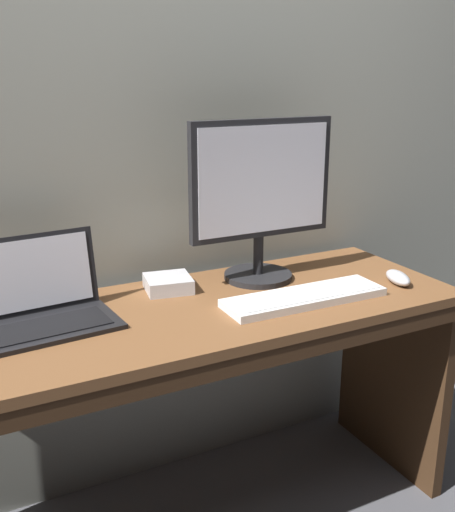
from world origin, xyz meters
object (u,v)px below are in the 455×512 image
at_px(wired_keyboard, 304,297).
at_px(computer_mouse, 398,278).
at_px(external_monitor, 261,195).
at_px(laptop_black, 44,307).
at_px(external_drive_box, 169,283).

bearing_deg(wired_keyboard, computer_mouse, -1.44).
bearing_deg(external_monitor, wired_keyboard, -84.74).
xyz_separation_m(wired_keyboard, computer_mouse, (0.35, -0.01, 0.01)).
distance_m(laptop_black, computer_mouse, 1.09).
bearing_deg(computer_mouse, wired_keyboard, -166.16).
relative_size(laptop_black, computer_mouse, 3.01).
relative_size(wired_keyboard, computer_mouse, 4.06).
height_order(external_monitor, computer_mouse, external_monitor).
distance_m(laptop_black, external_monitor, 0.74).
distance_m(external_monitor, computer_mouse, 0.51).
distance_m(external_monitor, wired_keyboard, 0.35).
relative_size(laptop_black, wired_keyboard, 0.74).
height_order(computer_mouse, external_drive_box, external_drive_box).
height_order(external_monitor, wired_keyboard, external_monitor).
bearing_deg(wired_keyboard, external_monitor, 95.26).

